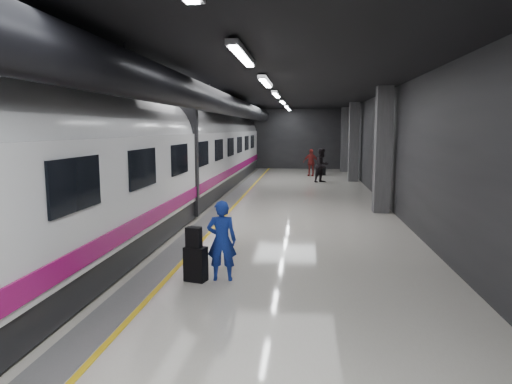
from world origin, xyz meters
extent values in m
plane|color=beige|center=(0.00, 0.00, 0.00)|extent=(40.00, 40.00, 0.00)
cube|color=black|center=(0.00, 0.00, 4.50)|extent=(10.00, 40.00, 0.02)
cube|color=#28282B|center=(0.00, 20.00, 2.25)|extent=(10.00, 0.02, 4.50)
cube|color=#28282B|center=(-5.00, 0.00, 2.25)|extent=(0.02, 40.00, 4.50)
cube|color=#28282B|center=(5.00, 0.00, 2.25)|extent=(0.02, 40.00, 4.50)
cube|color=slate|center=(-1.35, 0.00, 0.01)|extent=(0.65, 39.80, 0.01)
cube|color=yellow|center=(-0.95, 0.00, 0.01)|extent=(0.10, 39.80, 0.01)
cylinder|color=black|center=(-1.30, 0.00, 3.95)|extent=(0.80, 38.00, 0.80)
cube|color=silver|center=(0.60, -6.00, 4.40)|extent=(0.22, 2.60, 0.10)
cube|color=silver|center=(0.60, -1.00, 4.40)|extent=(0.22, 2.60, 0.10)
cube|color=silver|center=(0.60, 4.00, 4.40)|extent=(0.22, 2.60, 0.10)
cube|color=silver|center=(0.60, 9.00, 4.40)|extent=(0.22, 2.60, 0.10)
cube|color=silver|center=(0.60, 14.00, 4.40)|extent=(0.22, 2.60, 0.10)
cube|color=silver|center=(0.60, 18.00, 4.40)|extent=(0.22, 2.60, 0.10)
cube|color=#515154|center=(4.55, 2.00, 2.25)|extent=(0.55, 0.55, 4.50)
cube|color=#515154|center=(4.55, 12.00, 2.25)|extent=(0.55, 0.55, 4.50)
cube|color=#515154|center=(4.55, 18.00, 2.25)|extent=(0.55, 0.55, 4.50)
cube|color=black|center=(-3.25, 0.00, 0.35)|extent=(2.80, 38.00, 0.60)
cube|color=white|center=(-3.25, 0.00, 1.75)|extent=(2.90, 38.00, 2.20)
cylinder|color=white|center=(-3.25, 0.00, 2.70)|extent=(2.80, 38.00, 2.80)
cube|color=#990D5E|center=(-1.78, 0.00, 0.95)|extent=(0.04, 38.00, 0.35)
cube|color=black|center=(-3.25, 0.00, 2.00)|extent=(3.05, 0.25, 3.80)
cube|color=black|center=(-1.78, -8.00, 2.15)|extent=(0.05, 1.60, 0.85)
cube|color=black|center=(-1.78, -5.00, 2.15)|extent=(0.05, 1.60, 0.85)
cube|color=black|center=(-1.78, -2.00, 2.15)|extent=(0.05, 1.60, 0.85)
cube|color=black|center=(-1.78, 1.00, 2.15)|extent=(0.05, 1.60, 0.85)
cube|color=black|center=(-1.78, 4.00, 2.15)|extent=(0.05, 1.60, 0.85)
cube|color=black|center=(-1.78, 7.00, 2.15)|extent=(0.05, 1.60, 0.85)
cube|color=black|center=(-1.78, 10.00, 2.15)|extent=(0.05, 1.60, 0.85)
cube|color=black|center=(-1.78, 13.00, 2.15)|extent=(0.05, 1.60, 0.85)
cube|color=black|center=(-1.78, 16.00, 2.15)|extent=(0.05, 1.60, 0.85)
imported|color=#1730B0|center=(0.17, -6.03, 0.81)|extent=(0.63, 0.45, 1.62)
cube|color=black|center=(-0.34, -6.15, 0.35)|extent=(0.48, 0.37, 0.69)
cube|color=black|center=(-0.36, -6.18, 0.90)|extent=(0.33, 0.22, 0.40)
imported|color=black|center=(2.74, 11.16, 0.97)|extent=(1.18, 1.18, 1.94)
imported|color=maroon|center=(2.16, 14.68, 0.87)|extent=(1.09, 0.64, 1.73)
cube|color=black|center=(2.91, 15.17, 0.28)|extent=(0.45, 0.38, 0.56)
camera|label=1|loc=(1.80, -14.76, 3.02)|focal=32.00mm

